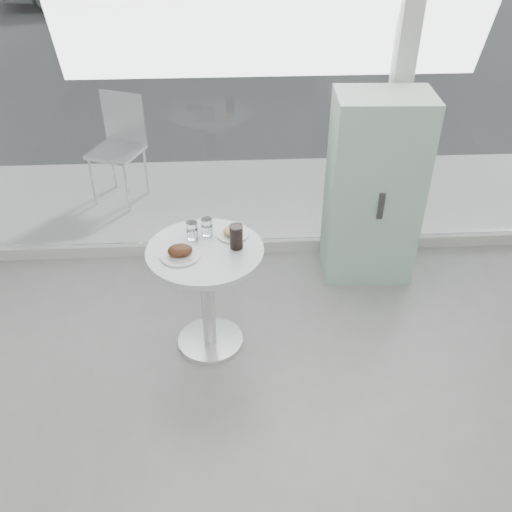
{
  "coord_description": "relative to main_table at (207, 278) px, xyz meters",
  "views": [
    {
      "loc": [
        -0.34,
        -0.95,
        2.73
      ],
      "look_at": [
        -0.2,
        1.7,
        0.85
      ],
      "focal_mm": 40.0,
      "sensor_mm": 36.0,
      "label": 1
    }
  ],
  "objects": [
    {
      "name": "storefront",
      "position": [
        0.57,
        1.1,
        1.16
      ],
      "size": [
        5.0,
        0.14,
        3.0
      ],
      "color": "silver",
      "rests_on": "ground"
    },
    {
      "name": "main_table",
      "position": [
        0.0,
        0.0,
        0.0
      ],
      "size": [
        0.72,
        0.72,
        0.77
      ],
      "color": "silver",
      "rests_on": "ground"
    },
    {
      "name": "patio_deck",
      "position": [
        0.5,
        1.9,
        -0.53
      ],
      "size": [
        5.6,
        1.6,
        0.05
      ],
      "primitive_type": "cube",
      "color": "white",
      "rests_on": "ground"
    },
    {
      "name": "mint_cabinet",
      "position": [
        1.21,
        0.77,
        0.17
      ],
      "size": [
        0.68,
        0.48,
        1.43
      ],
      "rotation": [
        0.0,
        0.0,
        -0.05
      ],
      "color": "#A1CEB7",
      "rests_on": "ground"
    },
    {
      "name": "patio_chair",
      "position": [
        -0.82,
        2.01,
        0.05
      ],
      "size": [
        0.54,
        0.54,
        0.96
      ],
      "rotation": [
        0.0,
        0.0,
        -0.39
      ],
      "color": "silver",
      "rests_on": "patio_deck"
    },
    {
      "name": "plate_fritter",
      "position": [
        -0.14,
        -0.06,
        0.25
      ],
      "size": [
        0.24,
        0.24,
        0.07
      ],
      "color": "silver",
      "rests_on": "main_table"
    },
    {
      "name": "plate_donut",
      "position": [
        0.17,
        0.14,
        0.24
      ],
      "size": [
        0.2,
        0.2,
        0.05
      ],
      "color": "silver",
      "rests_on": "main_table"
    },
    {
      "name": "water_tumbler_a",
      "position": [
        -0.08,
        0.12,
        0.27
      ],
      "size": [
        0.07,
        0.07,
        0.12
      ],
      "color": "white",
      "rests_on": "main_table"
    },
    {
      "name": "water_tumbler_b",
      "position": [
        0.01,
        0.16,
        0.27
      ],
      "size": [
        0.07,
        0.07,
        0.11
      ],
      "color": "white",
      "rests_on": "main_table"
    },
    {
      "name": "cola_glass",
      "position": [
        0.19,
        0.01,
        0.29
      ],
      "size": [
        0.08,
        0.08,
        0.15
      ],
      "color": "white",
      "rests_on": "main_table"
    }
  ]
}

